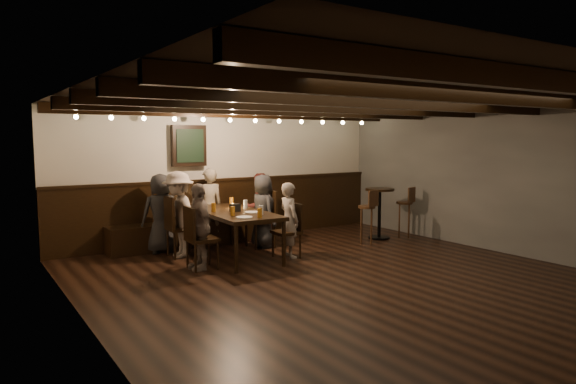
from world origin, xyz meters
TOP-DOWN VIEW (x-y plane):
  - room at (-0.29, 2.21)m, footprint 7.00×7.00m
  - dining_table at (-0.62, 2.05)m, footprint 0.99×2.01m
  - chair_left_near at (-1.32, 2.54)m, footprint 0.47×0.47m
  - chair_left_far at (-1.37, 1.64)m, footprint 0.44×0.44m
  - chair_right_near at (0.12, 2.46)m, footprint 0.47×0.47m
  - chair_right_far at (0.07, 1.56)m, footprint 0.41×0.41m
  - person_bench_left at (-1.47, 3.00)m, footprint 0.66×0.45m
  - person_bench_centre at (-0.57, 3.10)m, footprint 0.51×0.35m
  - person_bench_right at (0.32, 2.90)m, footprint 0.63×0.51m
  - person_left_near at (-1.35, 2.54)m, footprint 0.55×0.91m
  - person_left_far at (-1.40, 1.64)m, footprint 0.34×0.74m
  - person_right_near at (0.15, 2.46)m, footprint 0.43×0.64m
  - person_right_far at (0.10, 1.56)m, footprint 0.31×0.45m
  - pint_a at (-0.87, 2.77)m, footprint 0.07×0.07m
  - pint_b at (-0.34, 2.69)m, footprint 0.07×0.07m
  - pint_c at (-0.92, 2.17)m, footprint 0.07×0.07m
  - pint_d at (-0.31, 2.24)m, footprint 0.07×0.07m
  - pint_e at (-0.87, 1.61)m, footprint 0.07×0.07m
  - pint_f at (-0.45, 1.49)m, footprint 0.07×0.07m
  - pint_g at (-0.62, 1.25)m, footprint 0.07×0.07m
  - plate_near at (-0.81, 1.36)m, footprint 0.24×0.24m
  - plate_far at (-0.46, 1.74)m, footprint 0.24×0.24m
  - condiment_caddy at (-0.63, 2.00)m, footprint 0.15×0.10m
  - candle at (-0.49, 2.34)m, footprint 0.05×0.05m
  - high_top_table at (2.35, 1.89)m, footprint 0.54×0.54m
  - bar_stool_left at (1.85, 1.69)m, footprint 0.31×0.33m
  - bar_stool_right at (2.85, 1.74)m, footprint 0.33×0.34m

SIDE VIEW (x-z plane):
  - chair_right_far at x=0.07m, z-range -0.17..0.69m
  - chair_left_far at x=-1.37m, z-range -0.18..0.73m
  - chair_left_near at x=-1.32m, z-range -0.19..0.78m
  - chair_right_near at x=0.12m, z-range -0.19..0.79m
  - bar_stool_left at x=1.85m, z-range -0.12..0.84m
  - bar_stool_right at x=2.85m, z-range -0.12..0.84m
  - person_right_far at x=0.10m, z-range 0.00..1.19m
  - person_left_far at x=-1.40m, z-range 0.00..1.24m
  - high_top_table at x=2.35m, z-range 0.15..1.10m
  - person_bench_right at x=0.32m, z-range 0.00..1.25m
  - person_right_near at x=0.15m, z-range 0.00..1.26m
  - person_bench_left at x=-1.47m, z-range 0.00..1.31m
  - dining_table at x=-0.62m, z-range 0.31..1.04m
  - person_bench_centre at x=-0.57m, z-range 0.00..1.36m
  - person_left_near at x=-1.35m, z-range 0.00..1.37m
  - plate_near at x=-0.81m, z-range 0.74..0.75m
  - plate_far at x=-0.46m, z-range 0.74..0.75m
  - candle at x=-0.49m, z-range 0.74..0.79m
  - condiment_caddy at x=-0.63m, z-range 0.74..0.86m
  - pint_a at x=-0.87m, z-range 0.74..0.88m
  - pint_b at x=-0.34m, z-range 0.74..0.88m
  - pint_c at x=-0.92m, z-range 0.74..0.88m
  - pint_d at x=-0.31m, z-range 0.74..0.88m
  - pint_e at x=-0.87m, z-range 0.74..0.88m
  - pint_f at x=-0.45m, z-range 0.74..0.88m
  - pint_g at x=-0.62m, z-range 0.74..0.88m
  - room at x=-0.29m, z-range -2.43..4.57m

